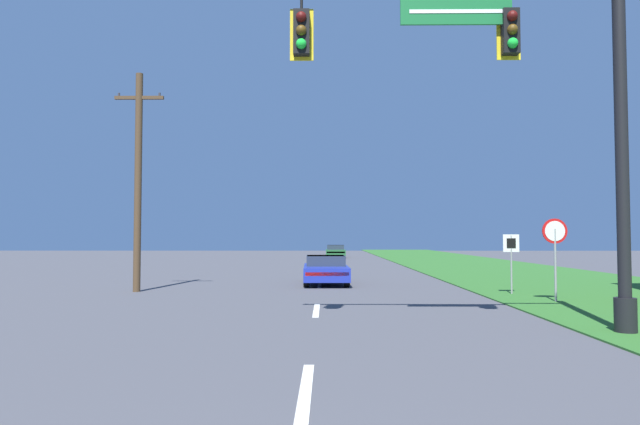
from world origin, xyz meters
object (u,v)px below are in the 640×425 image
at_px(signal_mast, 533,102).
at_px(stop_sign, 555,241).
at_px(car_ahead, 326,270).
at_px(far_car, 335,251).
at_px(route_sign_post, 511,250).
at_px(utility_pole_near, 138,178).

xyz_separation_m(signal_mast, stop_sign, (2.62, 5.55, -2.93)).
xyz_separation_m(signal_mast, car_ahead, (-4.34, 12.33, -4.19)).
bearing_deg(far_car, route_sign_post, -81.10).
height_order(car_ahead, utility_pole_near, utility_pole_near).
distance_m(far_car, route_sign_post, 35.39).
relative_size(signal_mast, car_ahead, 1.75).
distance_m(car_ahead, route_sign_post, 7.85).
xyz_separation_m(stop_sign, route_sign_post, (-0.59, 2.29, -0.34)).
bearing_deg(route_sign_post, car_ahead, 144.87).
distance_m(far_car, utility_pole_near, 35.00).
xyz_separation_m(signal_mast, far_car, (-3.44, 42.80, -4.19)).
bearing_deg(far_car, car_ahead, -91.70).
bearing_deg(stop_sign, far_car, 99.24).
distance_m(far_car, stop_sign, 37.76).
bearing_deg(utility_pole_near, signal_mast, -38.35).
bearing_deg(car_ahead, far_car, 88.30).
relative_size(car_ahead, far_car, 0.99).
bearing_deg(utility_pole_near, stop_sign, -13.45).
bearing_deg(utility_pole_near, far_car, 77.12).
relative_size(stop_sign, utility_pole_near, 0.31).
xyz_separation_m(route_sign_post, utility_pole_near, (-13.23, 1.01, 2.62)).
bearing_deg(car_ahead, signal_mast, -70.60).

